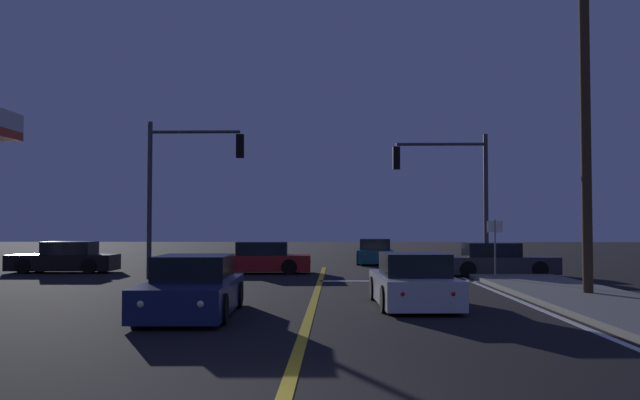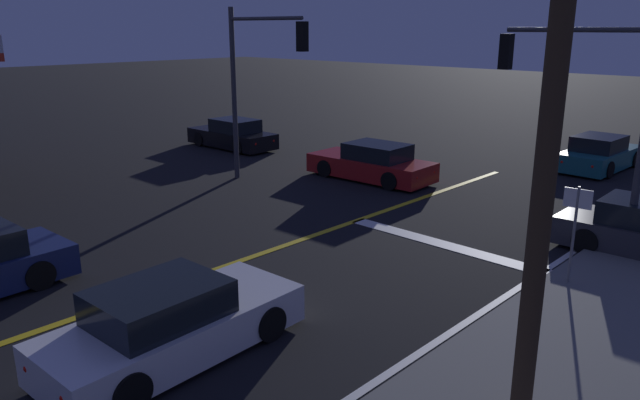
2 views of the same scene
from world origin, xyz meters
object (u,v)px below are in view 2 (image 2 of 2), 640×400
object	(u,v)px
traffic_signal_near_right	(588,95)
street_sign_corner	(575,221)
car_parked_curb_white	(171,324)
traffic_signal_far_left	(257,69)
utility_pole_right	(562,10)
car_side_waiting_teal	(599,155)
car_mid_block_black	(233,135)
car_far_approaching_red	(372,164)

from	to	relation	value
traffic_signal_near_right	street_sign_corner	xyz separation A→B (m)	(1.05, -2.80, -2.27)
traffic_signal_near_right	car_parked_curb_white	bearing A→B (deg)	75.15
traffic_signal_far_left	utility_pole_right	xyz separation A→B (m)	(12.92, -6.55, 1.54)
car_side_waiting_teal	traffic_signal_near_right	bearing A→B (deg)	-72.48
car_side_waiting_teal	utility_pole_right	xyz separation A→B (m)	(5.04, -17.11, 4.95)
car_side_waiting_teal	street_sign_corner	bearing A→B (deg)	-71.36
utility_pole_right	street_sign_corner	bearing A→B (deg)	105.22
car_parked_curb_white	traffic_signal_far_left	distance (m)	12.17
car_mid_block_black	traffic_signal_near_right	size ratio (longest dim) A/B	0.80
car_mid_block_black	street_sign_corner	distance (m)	18.12
car_far_approaching_red	traffic_signal_far_left	xyz separation A→B (m)	(-2.49, -3.23, 3.41)
traffic_signal_near_right	utility_pole_right	distance (m)	8.50
car_far_approaching_red	street_sign_corner	xyz separation A→B (m)	(9.03, -4.63, 0.93)
car_side_waiting_teal	street_sign_corner	size ratio (longest dim) A/B	1.93
car_mid_block_black	traffic_signal_near_right	bearing A→B (deg)	-98.25
traffic_signal_far_left	car_far_approaching_red	bearing A→B (deg)	52.32
car_mid_block_black	car_side_waiting_teal	bearing A→B (deg)	-63.81
car_mid_block_black	utility_pole_right	world-z (taller)	utility_pole_right
traffic_signal_near_right	street_sign_corner	size ratio (longest dim) A/B	2.54
traffic_signal_near_right	car_far_approaching_red	bearing A→B (deg)	-12.89
car_parked_curb_white	utility_pole_right	distance (m)	7.44
car_mid_block_black	car_far_approaching_red	bearing A→B (deg)	-92.81
car_parked_curb_white	traffic_signal_near_right	world-z (taller)	traffic_signal_near_right
utility_pole_right	traffic_signal_far_left	bearing A→B (deg)	153.12
car_far_approaching_red	traffic_signal_near_right	distance (m)	8.79
car_parked_curb_white	car_side_waiting_teal	size ratio (longest dim) A/B	1.06
car_side_waiting_teal	traffic_signal_far_left	bearing A→B (deg)	-124.99
traffic_signal_far_left	car_side_waiting_teal	bearing A→B (deg)	53.28
car_mid_block_black	utility_pole_right	size ratio (longest dim) A/B	0.43
car_parked_curb_white	car_far_approaching_red	xyz separation A→B (m)	(-5.30, 11.92, 0.00)
car_far_approaching_red	street_sign_corner	bearing A→B (deg)	-119.67
traffic_signal_near_right	street_sign_corner	world-z (taller)	traffic_signal_near_right
car_parked_curb_white	utility_pole_right	world-z (taller)	utility_pole_right
car_parked_curb_white	car_far_approaching_red	distance (m)	13.05
car_mid_block_black	street_sign_corner	world-z (taller)	street_sign_corner
car_parked_curb_white	car_side_waiting_teal	world-z (taller)	same
street_sign_corner	car_far_approaching_red	bearing A→B (deg)	152.87
car_side_waiting_teal	car_parked_curb_white	bearing A→B (deg)	-88.52
car_mid_block_black	street_sign_corner	xyz separation A→B (m)	(17.42, -4.90, 0.93)
car_far_approaching_red	utility_pole_right	bearing A→B (deg)	-135.68
traffic_signal_far_left	utility_pole_right	size ratio (longest dim) A/B	0.57
car_parked_curb_white	utility_pole_right	xyz separation A→B (m)	(5.12, 2.15, 4.95)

